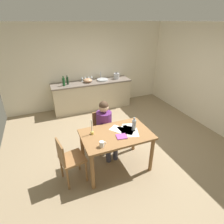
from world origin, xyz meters
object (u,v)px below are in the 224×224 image
Objects in this scene: wine_glass_near_sink at (91,77)px; wine_glass_back_right at (82,78)px; coffee_mug at (102,144)px; bottle_oil at (64,82)px; person_seated at (105,125)px; mixing_bowl at (88,80)px; book_magazine at (122,136)px; sink_unit at (102,80)px; chair_side_empty at (69,159)px; dining_table at (116,139)px; stovetop_kettle at (117,76)px; wine_glass_by_kettle at (89,77)px; wine_bottle_on_table at (134,125)px; candlestick at (92,130)px; bottle_vinegar at (67,81)px; wine_glass_back_left at (85,78)px; chair_at_table at (103,129)px.

wine_glass_near_sink is 0.31m from wine_glass_back_right.
bottle_oil is (-0.13, 2.99, 0.20)m from coffee_mug.
mixing_bowl is (0.27, 2.28, 0.28)m from person_seated.
wine_glass_near_sink is at bearing 92.79° from book_magazine.
person_seated is 2.44m from sink_unit.
person_seated is 0.65m from book_magazine.
mixing_bowl is (1.13, 2.81, 0.46)m from chair_side_empty.
coffee_mug is at bearing -144.21° from dining_table.
coffee_mug is 0.53× the size of stovetop_kettle.
dining_table is 8.25× the size of wine_glass_by_kettle.
wine_bottle_on_table is 0.92× the size of bottle_oil.
coffee_mug is (0.53, -0.24, 0.32)m from chair_side_empty.
bottle_vinegar is at bearing 89.17° from candlestick.
coffee_mug is at bearing -83.86° from candlestick.
chair_side_empty is at bearing -108.44° from wine_glass_back_right.
wine_glass_back_left is (-0.53, 0.15, 0.09)m from sink_unit.
wine_glass_by_kettle is at bearing 78.06° from coffee_mug.
bottle_vinegar is at bearing 179.66° from stovetop_kettle.
coffee_mug is at bearing -89.89° from bottle_vinegar.
wine_glass_near_sink and wine_glass_back_left have the same top height.
bottle_vinegar is 1.77× the size of wine_glass_back_left.
wine_glass_back_left is at bearing 180.00° from wine_glass_by_kettle.
wine_glass_back_left is (-0.21, 0.00, 0.00)m from wine_glass_near_sink.
bottle_vinegar is 0.61m from mixing_bowl.
person_seated reaches higher than wine_glass_by_kettle.
wine_glass_back_right is at bearing 98.49° from book_magazine.
chair_side_empty is at bearing -111.91° from mixing_bowl.
wine_bottle_on_table is (0.72, 0.25, 0.06)m from coffee_mug.
book_magazine is at bearing -83.93° from chair_at_table.
bottle_oil is at bearing -177.41° from stovetop_kettle.
chair_at_table is 5.72× the size of wine_glass_back_left.
wine_glass_by_kettle is (1.21, 2.98, 0.51)m from chair_side_empty.
chair_at_table is 3.24× the size of bottle_vinegar.
sink_unit reaches higher than wine_glass_by_kettle.
bottle_vinegar is at bearing 104.35° from wine_bottle_on_table.
candlestick is (0.48, 0.18, 0.36)m from chair_side_empty.
person_seated reaches higher than book_magazine.
coffee_mug is 0.44× the size of wine_bottle_on_table.
bottle_oil is 0.84m from wine_glass_by_kettle.
book_magazine is (0.04, -0.13, 0.13)m from dining_table.
chair_at_table is 4.00× the size of stovetop_kettle.
mixing_bowl is 0.18m from wine_glass_back_left.
person_seated is at bearing 106.22° from book_magazine.
wine_glass_near_sink is (0.36, 3.09, 0.22)m from book_magazine.
bottle_oil is 1.10× the size of mixing_bowl.
candlestick is at bearing -90.83° from bottle_vinegar.
sink_unit is at bearing 86.45° from book_magazine.
wine_bottle_on_table is 2.98m from wine_glass_back_right.
chair_at_table is 0.72m from candlestick.
wine_glass_by_kettle is (0.73, 2.81, 0.15)m from candlestick.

